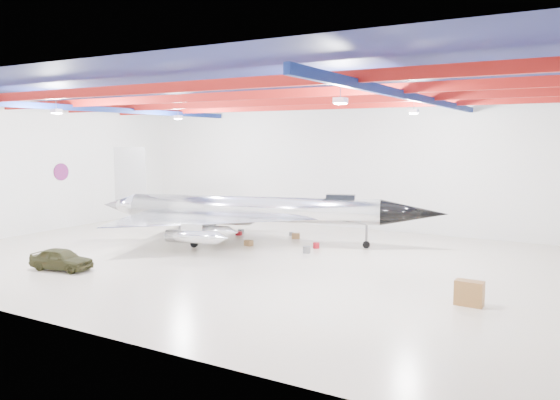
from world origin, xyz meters
The scene contains 17 objects.
floor centered at (0.00, 0.00, 0.00)m, with size 40.00×40.00×0.00m, color beige.
wall_back centered at (0.00, 15.00, 5.50)m, with size 40.00×40.00×0.00m, color silver.
wall_left centered at (-20.00, 0.00, 5.50)m, with size 30.00×30.00×0.00m, color silver.
ceiling centered at (0.00, 0.00, 11.00)m, with size 40.00×40.00×0.00m, color #0A0F38.
ceiling_structure centered at (0.00, 0.00, 10.32)m, with size 39.50×29.50×1.08m.
wall_roundel centered at (-19.94, 2.00, 5.00)m, with size 1.50×1.50×0.10m, color #B21414.
jet_aircraft centered at (-1.69, 4.44, 2.38)m, with size 25.84×19.03×7.24m.
jeep centered at (-7.21, -8.31, 0.67)m, with size 1.58×3.93×1.34m, color #323219.
desk centered at (15.64, -3.40, 0.60)m, with size 1.32×0.66×1.21m, color brown.
crate_ply centered at (-4.89, 4.90, 0.20)m, with size 0.58×0.47×0.41m, color olive.
toolbox_red centered at (-4.54, 6.85, 0.16)m, with size 0.45×0.36×0.31m, color maroon.
engine_drum centered at (3.48, 3.41, 0.23)m, with size 0.52×0.52×0.47m, color #59595B.
parts_bin centered at (0.24, 7.88, 0.22)m, with size 0.62×0.49×0.43m, color olive.
crate_small centered at (-5.10, 8.01, 0.14)m, with size 0.39×0.31×0.27m, color #59595B.
tool_chest centered at (3.35, 5.20, 0.22)m, with size 0.48×0.48×0.43m, color maroon.
oil_barrel centered at (-1.45, 3.60, 0.20)m, with size 0.57×0.46×0.40m, color olive.
spares_box centered at (-0.69, 8.80, 0.15)m, with size 0.34×0.34×0.31m, color #59595B.
Camera 1 is at (20.40, -29.80, 7.95)m, focal length 35.00 mm.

